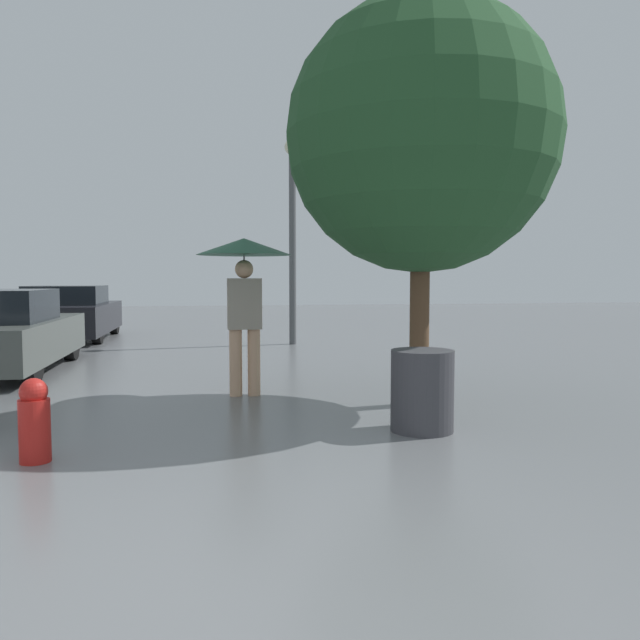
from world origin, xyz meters
The scene contains 7 objects.
ground_plane centered at (0.00, 0.00, 0.00)m, with size 60.00×60.00×0.00m, color slate.
pedestrian centered at (0.28, 4.85, 1.55)m, with size 1.15×1.15×1.91m.
parked_car_farthest centered at (-3.34, 12.59, 0.60)m, with size 1.84×4.02×1.26m.
tree centered at (2.19, 3.95, 2.99)m, with size 3.00×3.00×4.49m.
street_lamp centered at (1.66, 10.63, 2.67)m, with size 0.33×0.33×4.39m.
trash_bin centered at (1.82, 2.79, 0.38)m, with size 0.59×0.59×0.76m.
fire_hydrant centered at (-1.50, 2.38, 0.33)m, with size 0.24×0.24×0.66m.
Camera 1 is at (-0.16, -2.73, 1.44)m, focal length 35.00 mm.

